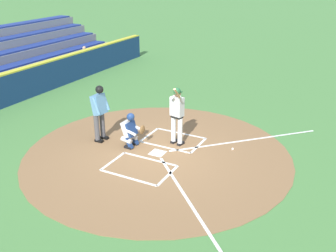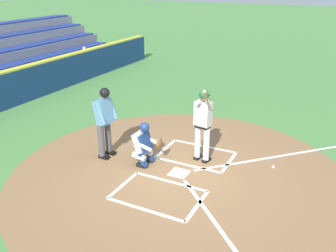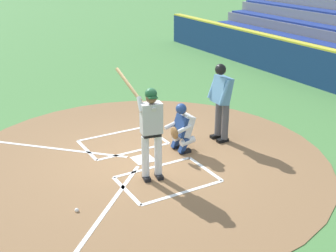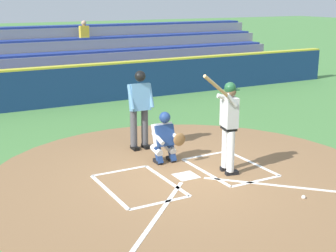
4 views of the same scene
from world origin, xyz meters
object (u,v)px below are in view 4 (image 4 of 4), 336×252
plate_umpire (140,104)px  batter (229,121)px  baseball (304,197)px  catcher (165,136)px

plate_umpire → batter: bearing=110.5°
batter → baseball: (-0.44, 1.71, -1.06)m
batter → baseball: size_ratio=28.76×
catcher → baseball: (-1.23, 2.90, -0.55)m
plate_umpire → baseball: bearing=107.9°
batter → catcher: batter is taller
catcher → baseball: bearing=112.9°
catcher → plate_umpire: plate_umpire is taller
baseball → batter: bearing=-75.6°
baseball → catcher: bearing=-67.1°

